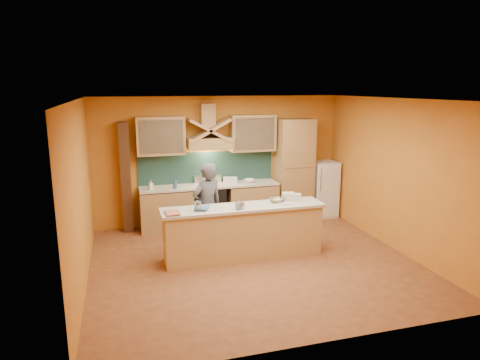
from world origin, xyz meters
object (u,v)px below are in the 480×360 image
object	(u,v)px
fridge	(323,189)
person	(207,207)
kitchen_scale	(241,207)
stove	(210,206)
mixing_bowl	(277,200)

from	to	relation	value
fridge	person	world-z (taller)	person
kitchen_scale	fridge	bearing A→B (deg)	22.36
stove	kitchen_scale	world-z (taller)	kitchen_scale
mixing_bowl	stove	bearing A→B (deg)	115.75
mixing_bowl	person	bearing A→B (deg)	162.68
stove	fridge	world-z (taller)	fridge
stove	person	world-z (taller)	person
stove	fridge	bearing A→B (deg)	0.00
fridge	mixing_bowl	distance (m)	2.59
person	kitchen_scale	xyz separation A→B (m)	(0.45, -0.64, 0.16)
person	kitchen_scale	world-z (taller)	person
fridge	kitchen_scale	world-z (taller)	fridge
fridge	mixing_bowl	xyz separation A→B (m)	(-1.83, -1.80, 0.33)
fridge	mixing_bowl	size ratio (longest dim) A/B	4.81
fridge	stove	bearing A→B (deg)	180.00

